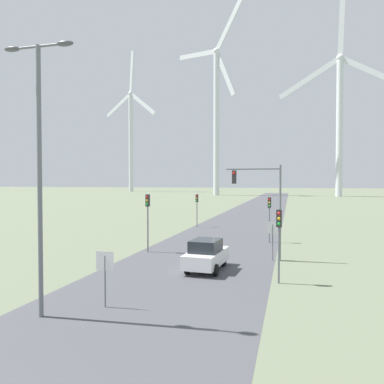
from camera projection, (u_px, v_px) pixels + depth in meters
road_surface at (246, 219)px, 51.71m from camera, size 10.00×240.00×0.01m
streetlamp at (39, 149)px, 14.37m from camera, size 3.03×0.32×10.52m
stop_sign_near at (105, 268)px, 15.60m from camera, size 0.81×0.07×2.35m
stop_sign_far at (273, 233)px, 24.90m from camera, size 0.81×0.07×2.59m
traffic_light_post_near_left at (148, 210)px, 27.79m from camera, size 0.28×0.34×4.30m
traffic_light_post_near_right at (279, 229)px, 19.21m from camera, size 0.28×0.33×3.81m
traffic_light_post_mid_left at (197, 203)px, 43.19m from camera, size 0.28×0.33×3.76m
traffic_light_post_mid_right at (269, 209)px, 32.16m from camera, size 0.28×0.34×3.90m
traffic_light_mast_overhead at (262, 194)px, 24.90m from camera, size 3.66×0.35×6.36m
car_approaching at (206, 255)px, 22.17m from camera, size 2.10×4.22×1.83m
wind_turbine_far_left at (131, 131)px, 194.67m from camera, size 34.79×17.35×72.56m
wind_turbine_left at (216, 109)px, 140.44m from camera, size 27.62×15.23×70.16m
wind_turbine_center at (340, 110)px, 128.76m from camera, size 40.69×11.23×71.38m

